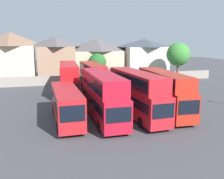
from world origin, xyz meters
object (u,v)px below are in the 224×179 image
at_px(bus_2, 103,94).
at_px(house_terrace_far_right, 144,57).
at_px(bus_5, 69,78).
at_px(tree_behind_wall, 178,54).
at_px(bus_4, 164,90).
at_px(house_terrace_centre, 56,58).
at_px(house_terrace_right, 97,58).
at_px(tree_left_of_lot, 97,63).
at_px(bus_7, 114,81).
at_px(bus_6, 93,77).
at_px(bus_1, 66,103).
at_px(house_terrace_left, 11,56).
at_px(bus_3, 137,92).

bearing_deg(bus_2, house_terrace_far_right, 150.33).
relative_size(bus_5, tree_behind_wall, 1.52).
bearing_deg(tree_behind_wall, house_terrace_far_right, 112.25).
height_order(bus_4, house_terrace_far_right, house_terrace_far_right).
bearing_deg(house_terrace_centre, house_terrace_right, 2.39).
bearing_deg(house_terrace_right, tree_behind_wall, -32.77).
bearing_deg(tree_left_of_lot, bus_7, -89.83).
relative_size(house_terrace_far_right, tree_behind_wall, 1.27).
distance_m(bus_6, tree_behind_wall, 21.13).
height_order(bus_1, house_terrace_left, house_terrace_left).
distance_m(bus_5, house_terrace_left, 20.93).
bearing_deg(bus_7, bus_5, -92.71).
bearing_deg(tree_behind_wall, bus_6, -158.43).
distance_m(bus_5, house_terrace_centre, 17.39).
bearing_deg(bus_5, tree_behind_wall, 112.94).
distance_m(bus_4, tree_behind_wall, 24.88).
bearing_deg(bus_6, bus_3, 9.39).
bearing_deg(bus_5, bus_4, 41.40).
height_order(bus_2, bus_5, bus_2).
bearing_deg(bus_2, bus_6, 173.51).
bearing_deg(bus_3, tree_left_of_lot, 174.62).
distance_m(bus_2, bus_7, 13.73).
xyz_separation_m(bus_4, house_terrace_left, (-19.84, 30.90, 2.44)).
bearing_deg(house_terrace_left, bus_7, -47.08).
bearing_deg(bus_5, house_terrace_far_right, 135.38).
bearing_deg(bus_4, tree_left_of_lot, -171.24).
bearing_deg(bus_2, bus_1, -90.19).
bearing_deg(bus_3, bus_1, -93.32).
height_order(house_terrace_right, tree_left_of_lot, house_terrace_right).
relative_size(bus_7, house_terrace_left, 1.08).
relative_size(bus_3, house_terrace_left, 1.17).
height_order(bus_2, bus_4, bus_2).
bearing_deg(house_terrace_right, bus_6, -104.39).
distance_m(bus_1, bus_4, 11.37).
bearing_deg(house_terrace_left, tree_left_of_lot, -18.29).
relative_size(bus_1, house_terrace_right, 0.89).
bearing_deg(tree_left_of_lot, house_terrace_centre, 149.66).
height_order(bus_3, tree_left_of_lot, tree_left_of_lot).
xyz_separation_m(bus_2, house_terrace_left, (-12.38, 31.39, 2.35)).
distance_m(bus_1, bus_6, 14.54).
distance_m(bus_6, house_terrace_centre, 17.75).
height_order(bus_2, tree_left_of_lot, tree_left_of_lot).
height_order(house_terrace_centre, house_terrace_right, house_terrace_centre).
distance_m(bus_4, house_terrace_left, 36.80).
xyz_separation_m(bus_3, house_terrace_centre, (-7.17, 30.48, 1.91)).
bearing_deg(house_terrace_left, bus_3, -62.62).
bearing_deg(bus_1, bus_5, 172.27).
xyz_separation_m(house_terrace_far_right, tree_behind_wall, (3.76, -9.19, 1.12)).
relative_size(bus_1, bus_6, 0.92).
height_order(bus_1, bus_4, bus_4).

